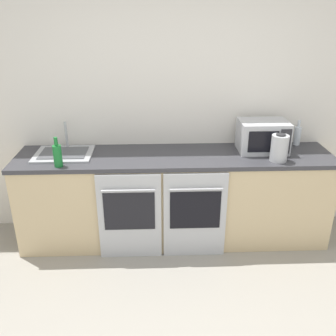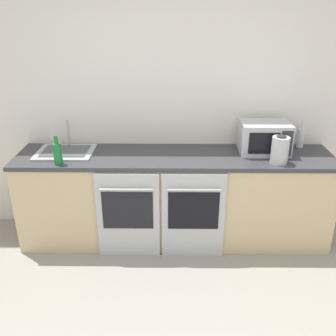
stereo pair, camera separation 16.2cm
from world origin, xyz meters
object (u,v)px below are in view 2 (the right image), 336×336
(microwave, at_px, (264,138))
(oven_right, at_px, (193,216))
(oven_left, at_px, (128,215))
(bottle_green, at_px, (58,153))
(bottle_clear, at_px, (301,137))
(kettle, at_px, (280,150))
(sink, at_px, (65,151))

(microwave, bearing_deg, oven_right, -148.96)
(oven_left, distance_m, bottle_green, 0.83)
(bottle_clear, relative_size, kettle, 1.00)
(oven_left, height_order, microwave, microwave)
(oven_right, xyz_separation_m, bottle_clear, (1.07, 0.56, 0.56))
(oven_right, distance_m, bottle_green, 1.32)
(bottle_clear, bearing_deg, oven_right, -152.32)
(kettle, relative_size, sink, 0.47)
(oven_left, height_order, sink, sink)
(oven_right, height_order, bottle_green, bottle_green)
(oven_right, bearing_deg, bottle_clear, 27.68)
(oven_right, height_order, microwave, microwave)
(oven_right, bearing_deg, sink, 162.79)
(oven_right, bearing_deg, kettle, 10.84)
(microwave, relative_size, kettle, 1.81)
(oven_right, xyz_separation_m, bottle_green, (-1.19, 0.09, 0.57))
(oven_left, distance_m, microwave, 1.46)
(oven_right, bearing_deg, microwave, 31.04)
(bottle_clear, bearing_deg, oven_left, -161.34)
(oven_left, bearing_deg, microwave, 17.76)
(oven_right, distance_m, sink, 1.35)
(oven_left, distance_m, bottle_clear, 1.84)
(oven_right, distance_m, microwave, 0.99)
(bottle_green, xyz_separation_m, bottle_clear, (2.26, 0.47, -0.00))
(kettle, bearing_deg, microwave, 107.04)
(bottle_clear, bearing_deg, sink, -175.34)
(bottle_green, distance_m, kettle, 1.94)
(microwave, distance_m, kettle, 0.27)
(bottle_green, height_order, kettle, bottle_green)
(kettle, bearing_deg, bottle_clear, 52.79)
(oven_left, xyz_separation_m, bottle_clear, (1.66, 0.56, 0.56))
(microwave, xyz_separation_m, bottle_clear, (0.40, 0.16, -0.05))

